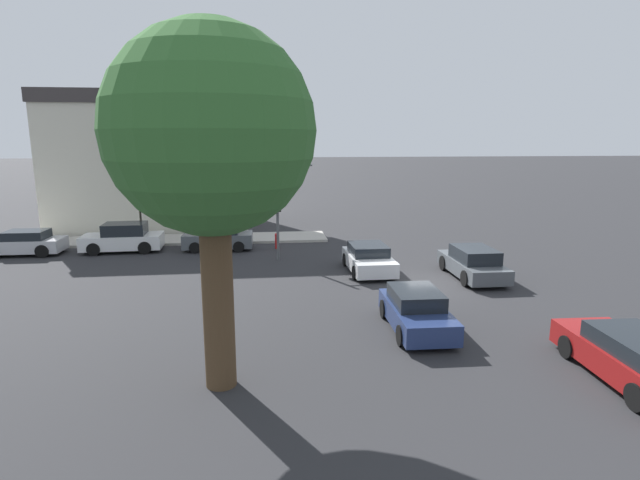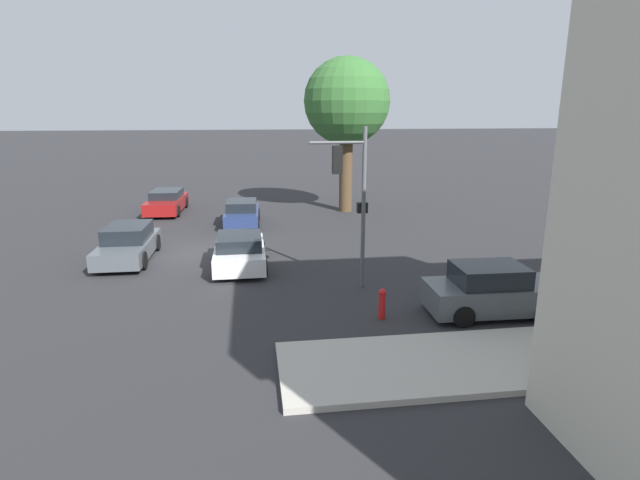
{
  "view_description": "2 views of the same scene",
  "coord_description": "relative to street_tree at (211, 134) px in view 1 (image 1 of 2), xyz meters",
  "views": [
    {
      "loc": [
        -20.63,
        7.4,
        6.29
      ],
      "look_at": [
        2.4,
        4.64,
        1.55
      ],
      "focal_mm": 28.0,
      "sensor_mm": 36.0,
      "label": 1
    },
    {
      "loc": [
        21.04,
        2.85,
        5.91
      ],
      "look_at": [
        3.4,
        5.31,
        1.3
      ],
      "focal_mm": 28.0,
      "sensor_mm": 36.0,
      "label": 2
    }
  ],
  "objects": [
    {
      "name": "parked_car_2",
      "position": [
        16.3,
        11.79,
        -5.73
      ],
      "size": [
        1.93,
        4.06,
        1.35
      ],
      "rotation": [
        0.0,
        0.0,
        1.56
      ],
      "color": "#B7B7BC",
      "rests_on": "ground_plane"
    },
    {
      "name": "parked_car_0",
      "position": [
        16.34,
        1.31,
        -5.67
      ],
      "size": [
        1.91,
        3.93,
        1.54
      ],
      "rotation": [
        0.0,
        0.0,
        1.55
      ],
      "color": "#4C5156",
      "rests_on": "ground_plane"
    },
    {
      "name": "rowhouse_backdrop",
      "position": [
        24.52,
        5.86,
        -1.37
      ],
      "size": [
        7.9,
        13.34,
        10.36
      ],
      "color": "beige",
      "rests_on": "ground_plane"
    },
    {
      "name": "ground_plane",
      "position": [
        8.44,
        -8.53,
        -6.39
      ],
      "size": [
        300.0,
        300.0,
        0.0
      ],
      "primitive_type": "plane",
      "color": "#28282B"
    },
    {
      "name": "parked_car_1",
      "position": [
        16.52,
        6.64,
        -5.63
      ],
      "size": [
        2.12,
        4.39,
        1.61
      ],
      "rotation": [
        0.0,
        0.0,
        1.61
      ],
      "color": "silver",
      "rests_on": "ground_plane"
    },
    {
      "name": "crossing_car_0",
      "position": [
        3.11,
        -6.2,
        -5.74
      ],
      "size": [
        4.02,
        1.93,
        1.35
      ],
      "rotation": [
        0.0,
        0.0,
        3.11
      ],
      "color": "navy",
      "rests_on": "ground_plane"
    },
    {
      "name": "crossing_car_1",
      "position": [
        8.96,
        -10.72,
        -5.71
      ],
      "size": [
        4.46,
        1.99,
        1.42
      ],
      "rotation": [
        0.0,
        0.0,
        -0.01
      ],
      "color": "#4C5156",
      "rests_on": "ground_plane"
    },
    {
      "name": "traffic_signal",
      "position": [
        13.44,
        -2.4,
        -2.84
      ],
      "size": [
        0.57,
        1.99,
        5.44
      ],
      "rotation": [
        0.0,
        0.0,
        3.15
      ],
      "color": "#515456",
      "rests_on": "ground_plane"
    },
    {
      "name": "crossing_car_2",
      "position": [
        10.57,
        -6.19,
        -5.76
      ],
      "size": [
        4.06,
        2.03,
        1.31
      ],
      "rotation": [
        0.0,
        0.0,
        3.15
      ],
      "color": "silver",
      "rests_on": "ground_plane"
    },
    {
      "name": "street_tree",
      "position": [
        0.0,
        0.0,
        0.0
      ],
      "size": [
        5.01,
        5.01,
        8.98
      ],
      "color": "#4C3823",
      "rests_on": "ground_plane"
    },
    {
      "name": "fire_hydrant",
      "position": [
        16.22,
        -1.99,
        -5.9
      ],
      "size": [
        0.22,
        0.22,
        0.92
      ],
      "color": "red",
      "rests_on": "ground_plane"
    },
    {
      "name": "crossing_car_3",
      "position": [
        -1.08,
        -10.72,
        -5.74
      ],
      "size": [
        4.74,
        2.11,
        1.33
      ],
      "rotation": [
        0.0,
        0.0,
        -0.04
      ],
      "color": "maroon",
      "rests_on": "ground_plane"
    }
  ]
}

